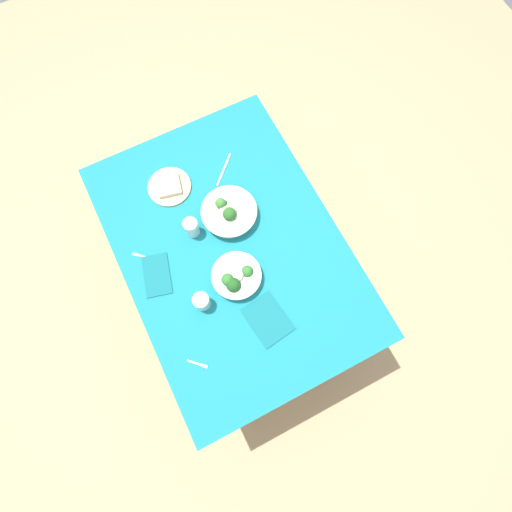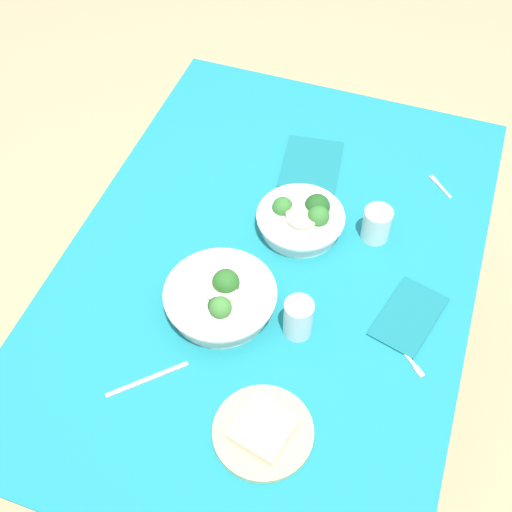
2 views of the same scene
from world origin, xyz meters
TOP-DOWN VIEW (x-y plane):
  - ground_plane at (0.00, 0.00)m, footprint 6.00×6.00m
  - dining_table at (0.00, 0.00)m, footprint 1.46×1.02m
  - broccoli_bowl_far at (-0.15, 0.04)m, footprint 0.23×0.23m
  - broccoli_bowl_near at (0.16, -0.07)m, footprint 0.27×0.27m
  - bread_side_plate at (0.43, 0.13)m, footprint 0.22×0.22m
  - water_glass_center at (0.16, 0.13)m, footprint 0.07×0.07m
  - water_glass_side at (-0.18, 0.23)m, footprint 0.07×0.07m
  - fork_by_far_bowl at (0.15, 0.39)m, footprint 0.08×0.09m
  - fork_by_near_bowl at (-0.42, 0.36)m, footprint 0.07×0.07m
  - table_knife_left at (0.40, -0.15)m, footprint 0.14×0.15m
  - napkin_folded_upper at (-0.38, -0.00)m, footprint 0.23×0.19m
  - napkin_folded_lower at (0.04, 0.37)m, footprint 0.22×0.17m

SIDE VIEW (x-z plane):
  - ground_plane at x=0.00m, z-range 0.00..0.00m
  - dining_table at x=0.00m, z-range 0.26..0.98m
  - table_knife_left at x=0.40m, z-range 0.72..0.72m
  - fork_by_far_bowl at x=0.15m, z-range 0.72..0.72m
  - fork_by_near_bowl at x=-0.42m, z-range 0.72..0.72m
  - napkin_folded_upper at x=-0.38m, z-range 0.72..0.72m
  - napkin_folded_lower at x=0.04m, z-range 0.72..0.72m
  - bread_side_plate at x=0.43m, z-range 0.71..0.75m
  - broccoli_bowl_far at x=-0.15m, z-range 0.71..0.80m
  - broccoli_bowl_near at x=0.16m, z-range 0.70..0.80m
  - water_glass_side at x=-0.18m, z-range 0.72..0.81m
  - water_glass_center at x=0.16m, z-range 0.72..0.82m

